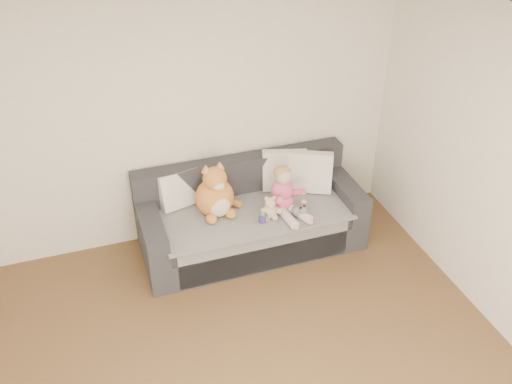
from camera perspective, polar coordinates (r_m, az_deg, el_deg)
The scene contains 10 objects.
room_shell at distance 3.78m, azimuth -1.63°, elevation -6.15°, with size 5.00×5.00×5.00m.
sofa at distance 5.77m, azimuth -0.61°, elevation -2.67°, with size 2.20×0.94×0.85m.
cushion_left at distance 5.64m, azimuth -7.72°, elevation 0.33°, with size 0.44×0.28×0.38m.
cushion_right_back at distance 5.84m, azimuth 2.88°, elevation 2.19°, with size 0.49×0.33×0.43m.
cushion_right_front at distance 5.83m, azimuth 5.38°, elevation 2.01°, with size 0.50×0.38×0.43m.
toddler at distance 5.49m, azimuth 2.89°, elevation -0.14°, with size 0.34×0.50×0.49m.
plush_cat at distance 5.46m, azimuth -4.08°, elevation -0.27°, with size 0.47×0.42×0.58m.
teddy_bear at distance 5.45m, azimuth 1.44°, elevation -1.73°, with size 0.19×0.15×0.25m.
plush_cow at distance 5.50m, azimuth 4.30°, elevation -1.91°, with size 0.12×0.18×0.15m.
sippy_cup at distance 5.41m, azimuth 0.66°, elevation -2.47°, with size 0.11×0.08×0.12m.
Camera 1 is at (-0.84, -2.37, 3.71)m, focal length 40.00 mm.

